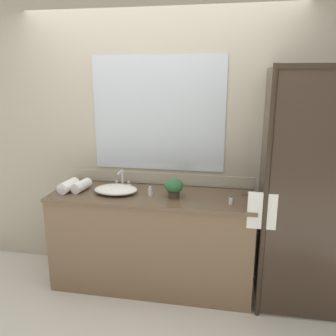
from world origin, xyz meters
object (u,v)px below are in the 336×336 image
object	(u,v)px
amenity_bottle_body_wash	(231,200)
rolled_towel_near_edge	(68,186)
potted_plant	(174,187)
amenity_bottle_lotion	(150,192)
sink_basin	(116,190)
faucet	(122,181)
amenity_bottle_conditioner	(179,187)
rolled_towel_middle	(82,186)

from	to	relation	value
amenity_bottle_body_wash	rolled_towel_near_edge	world-z (taller)	rolled_towel_near_edge
potted_plant	amenity_bottle_lotion	bearing A→B (deg)	179.66
amenity_bottle_body_wash	sink_basin	bearing A→B (deg)	174.47
faucet	amenity_bottle_conditioner	xyz separation A→B (m)	(0.55, -0.04, -0.02)
amenity_bottle_conditioner	rolled_towel_middle	size ratio (longest dim) A/B	0.38
amenity_bottle_lotion	faucet	bearing A→B (deg)	146.99
amenity_bottle_lotion	amenity_bottle_body_wash	bearing A→B (deg)	-6.61
amenity_bottle_body_wash	rolled_towel_middle	world-z (taller)	rolled_towel_middle
rolled_towel_near_edge	amenity_bottle_lotion	bearing A→B (deg)	0.56
faucet	rolled_towel_near_edge	world-z (taller)	faucet
faucet	rolled_towel_middle	size ratio (longest dim) A/B	0.80
sink_basin	amenity_bottle_conditioner	xyz separation A→B (m)	(0.55, 0.15, 0.00)
faucet	rolled_towel_middle	world-z (taller)	faucet
sink_basin	rolled_towel_near_edge	size ratio (longest dim) A/B	1.78
sink_basin	faucet	bearing A→B (deg)	90.00
faucet	rolled_towel_near_edge	bearing A→B (deg)	-153.79
sink_basin	rolled_towel_middle	size ratio (longest dim) A/B	1.83
amenity_bottle_lotion	rolled_towel_near_edge	distance (m)	0.76
amenity_bottle_lotion	amenity_bottle_conditioner	world-z (taller)	amenity_bottle_lotion
amenity_bottle_lotion	rolled_towel_near_edge	size ratio (longest dim) A/B	0.40
potted_plant	amenity_bottle_conditioner	world-z (taller)	potted_plant
faucet	potted_plant	xyz separation A→B (m)	(0.53, -0.21, 0.04)
faucet	potted_plant	size ratio (longest dim) A/B	0.98
faucet	sink_basin	bearing A→B (deg)	-90.00
faucet	amenity_bottle_body_wash	world-z (taller)	faucet
potted_plant	amenity_bottle_conditioner	distance (m)	0.18
sink_basin	amenity_bottle_body_wash	xyz separation A→B (m)	(1.02, -0.10, 0.00)
potted_plant	rolled_towel_middle	bearing A→B (deg)	177.99
potted_plant	amenity_bottle_body_wash	xyz separation A→B (m)	(0.49, -0.08, -0.06)
faucet	potted_plant	bearing A→B (deg)	-21.66
potted_plant	amenity_bottle_lotion	xyz separation A→B (m)	(-0.21, 0.00, -0.06)
potted_plant	amenity_bottle_conditioner	size ratio (longest dim) A/B	2.13
faucet	rolled_towel_near_edge	size ratio (longest dim) A/B	0.78
sink_basin	rolled_towel_near_edge	world-z (taller)	rolled_towel_near_edge
amenity_bottle_conditioner	potted_plant	bearing A→B (deg)	-95.43
faucet	amenity_bottle_lotion	distance (m)	0.38
rolled_towel_near_edge	amenity_bottle_conditioner	bearing A→B (deg)	10.10
amenity_bottle_lotion	rolled_towel_middle	xyz separation A→B (m)	(-0.65, 0.03, 0.01)
sink_basin	amenity_bottle_body_wash	size ratio (longest dim) A/B	5.18
amenity_bottle_body_wash	amenity_bottle_lotion	bearing A→B (deg)	173.39
rolled_towel_middle	faucet	bearing A→B (deg)	28.65
potted_plant	amenity_bottle_lotion	distance (m)	0.22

